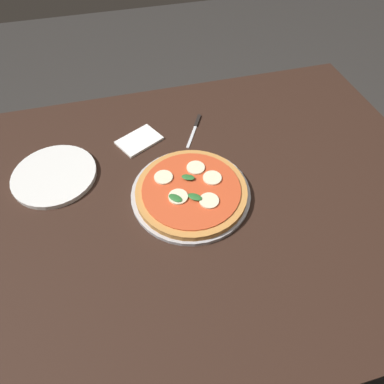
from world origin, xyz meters
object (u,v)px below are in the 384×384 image
(pizza, at_px, (192,190))
(plate_white, at_px, (54,175))
(dining_table, at_px, (191,213))
(knife, at_px, (195,126))
(serving_tray, at_px, (192,193))
(napkin, at_px, (139,140))

(pizza, height_order, plate_white, pizza)
(dining_table, height_order, knife, knife)
(dining_table, height_order, plate_white, plate_white)
(serving_tray, xyz_separation_m, napkin, (-0.11, 0.25, -0.00))
(dining_table, xyz_separation_m, pizza, (0.00, 0.00, 0.10))
(serving_tray, xyz_separation_m, knife, (0.08, 0.27, -0.00))
(serving_tray, bearing_deg, plate_white, 155.88)
(pizza, xyz_separation_m, plate_white, (-0.37, 0.17, -0.02))
(dining_table, height_order, pizza, pizza)
(serving_tray, xyz_separation_m, pizza, (-0.00, -0.00, 0.02))
(dining_table, bearing_deg, napkin, 111.95)
(dining_table, height_order, serving_tray, serving_tray)
(dining_table, bearing_deg, plate_white, 154.96)
(knife, bearing_deg, serving_tray, -107.10)
(dining_table, bearing_deg, knife, 72.59)
(serving_tray, relative_size, knife, 2.20)
(pizza, distance_m, napkin, 0.28)
(pizza, bearing_deg, dining_table, -144.78)
(napkin, bearing_deg, plate_white, -161.54)
(plate_white, relative_size, knife, 1.61)
(serving_tray, xyz_separation_m, plate_white, (-0.37, 0.16, 0.00))
(napkin, xyz_separation_m, knife, (0.19, 0.02, -0.00))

